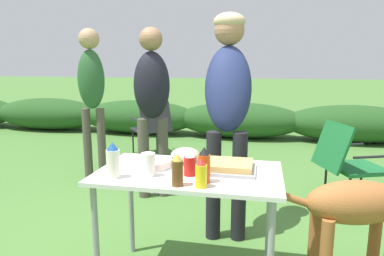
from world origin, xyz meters
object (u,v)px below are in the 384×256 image
object	(u,v)px
standing_person_in_gray_fleece	(228,96)
standing_person_with_beanie	(92,87)
ketchup_bottle	(190,164)
food_tray	(226,166)
dog	(365,206)
hot_sauce_bottle	(204,166)
plate_stack	(152,163)
mustard_bottle	(201,174)
camp_chair_green_behind_table	(152,125)
mayo_bottle	(113,161)
mixing_bowl	(185,155)
folding_table	(189,183)
camp_chair_near_hedge	(347,160)
beer_bottle	(177,170)
standing_person_in_navy_coat	(152,97)
paper_cup_stack	(148,165)

from	to	relation	value
standing_person_in_gray_fleece	standing_person_with_beanie	distance (m)	1.99
ketchup_bottle	standing_person_in_gray_fleece	bearing A→B (deg)	80.84
food_tray	dog	distance (m)	0.92
hot_sauce_bottle	food_tray	bearing A→B (deg)	67.08
hot_sauce_bottle	ketchup_bottle	size ratio (longest dim) A/B	1.40
plate_stack	mustard_bottle	bearing A→B (deg)	-38.51
standing_person_with_beanie	food_tray	bearing A→B (deg)	-58.75
camp_chair_green_behind_table	mayo_bottle	bearing A→B (deg)	-114.95
mixing_bowl	hot_sauce_bottle	xyz separation A→B (m)	(0.18, -0.36, 0.05)
dog	ketchup_bottle	bearing A→B (deg)	-86.04
mixing_bowl	standing_person_in_gray_fleece	distance (m)	0.69
hot_sauce_bottle	standing_person_in_gray_fleece	distance (m)	0.96
standing_person_in_gray_fleece	dog	bearing A→B (deg)	-32.53
folding_table	mayo_bottle	bearing A→B (deg)	-152.98
hot_sauce_bottle	mixing_bowl	bearing A→B (deg)	117.37
mustard_bottle	mayo_bottle	world-z (taller)	mayo_bottle
food_tray	camp_chair_near_hedge	bearing A→B (deg)	54.05
mayo_bottle	standing_person_with_beanie	distance (m)	2.30
folding_table	food_tray	xyz separation A→B (m)	(0.22, 0.06, 0.10)
beer_bottle	standing_person_with_beanie	bearing A→B (deg)	127.35
hot_sauce_bottle	standing_person_with_beanie	xyz separation A→B (m)	(-1.67, 1.94, 0.27)
mixing_bowl	mayo_bottle	bearing A→B (deg)	-130.81
mixing_bowl	camp_chair_green_behind_table	distance (m)	2.92
standing_person_in_gray_fleece	beer_bottle	bearing A→B (deg)	-104.61
mixing_bowl	camp_chair_green_behind_table	size ratio (longest dim) A/B	0.23
mixing_bowl	standing_person_in_navy_coat	world-z (taller)	standing_person_in_navy_coat
hot_sauce_bottle	mustard_bottle	xyz separation A→B (m)	(-0.00, -0.08, -0.02)
food_tray	camp_chair_green_behind_table	bearing A→B (deg)	116.62
standing_person_with_beanie	standing_person_in_navy_coat	distance (m)	0.98
beer_bottle	ketchup_bottle	world-z (taller)	beer_bottle
standing_person_with_beanie	standing_person_in_navy_coat	size ratio (longest dim) A/B	1.03
mustard_bottle	hot_sauce_bottle	bearing A→B (deg)	89.19
mayo_bottle	paper_cup_stack	bearing A→B (deg)	18.89
standing_person_with_beanie	standing_person_in_navy_coat	bearing A→B (deg)	-40.46
mustard_bottle	standing_person_with_beanie	world-z (taller)	standing_person_with_beanie
hot_sauce_bottle	standing_person_in_gray_fleece	world-z (taller)	standing_person_in_gray_fleece
camp_chair_green_behind_table	beer_bottle	bearing A→B (deg)	-108.71
standing_person_in_gray_fleece	dog	distance (m)	1.21
paper_cup_stack	standing_person_in_gray_fleece	xyz separation A→B (m)	(0.36, 0.88, 0.32)
beer_bottle	mustard_bottle	bearing A→B (deg)	0.37
folding_table	camp_chair_near_hedge	size ratio (longest dim) A/B	1.32
mustard_bottle	standing_person_with_beanie	bearing A→B (deg)	129.58
paper_cup_stack	camp_chair_near_hedge	xyz separation A→B (m)	(1.45, 1.60, -0.34)
camp_chair_green_behind_table	hot_sauce_bottle	bearing A→B (deg)	-106.12
mixing_bowl	mayo_bottle	world-z (taller)	mayo_bottle
hot_sauce_bottle	dog	size ratio (longest dim) A/B	0.20
paper_cup_stack	hot_sauce_bottle	xyz separation A→B (m)	(0.33, -0.03, 0.03)
plate_stack	paper_cup_stack	bearing A→B (deg)	-78.80
paper_cup_stack	dog	world-z (taller)	paper_cup_stack
ketchup_bottle	dog	world-z (taller)	ketchup_bottle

